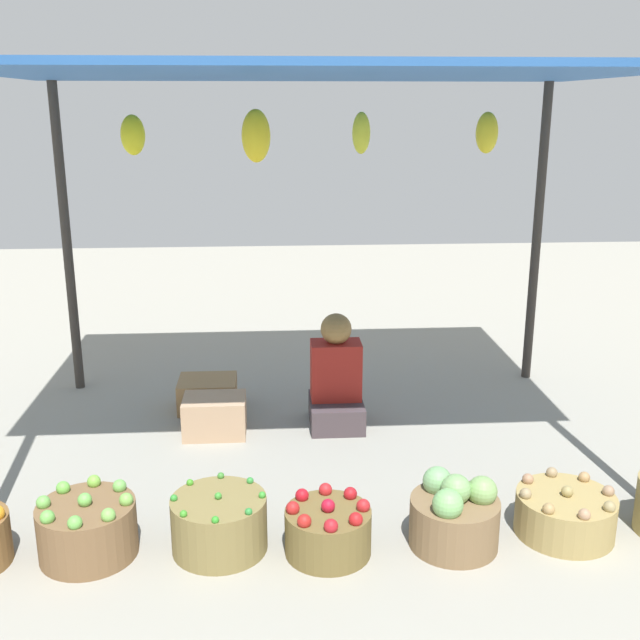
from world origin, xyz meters
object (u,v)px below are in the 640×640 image
object	(u,v)px
basket_red_apples	(328,530)
wooden_crate_near_vendor	(208,394)
vendor_person	(336,383)
basket_green_chilies	(219,523)
basket_potatoes	(565,514)
basket_green_apples	(87,528)
basket_cabbages	(454,516)
wooden_crate_stacked_rear	(215,416)

from	to	relation	value
basket_red_apples	wooden_crate_near_vendor	world-z (taller)	basket_red_apples
vendor_person	basket_green_chilies	world-z (taller)	vendor_person
vendor_person	basket_potatoes	bearing A→B (deg)	-54.34
basket_potatoes	basket_red_apples	bearing A→B (deg)	-175.67
basket_green_apples	basket_red_apples	xyz separation A→B (m)	(1.17, -0.06, -0.02)
basket_cabbages	wooden_crate_stacked_rear	distance (m)	1.90
basket_green_chilies	basket_red_apples	size ratio (longest dim) A/B	1.11
basket_green_chilies	basket_cabbages	xyz separation A→B (m)	(1.16, -0.04, 0.02)
basket_green_apples	basket_cabbages	size ratio (longest dim) A/B	1.07
vendor_person	basket_green_apples	xyz separation A→B (m)	(-1.34, -1.49, -0.16)
basket_potatoes	wooden_crate_stacked_rear	xyz separation A→B (m)	(-1.87, 1.34, 0.02)
vendor_person	wooden_crate_near_vendor	bearing A→B (deg)	159.95
basket_green_chilies	wooden_crate_stacked_rear	world-z (taller)	basket_green_chilies
basket_green_chilies	basket_red_apples	bearing A→B (deg)	-7.44
basket_red_apples	basket_potatoes	size ratio (longest dim) A/B	0.84
vendor_person	basket_cabbages	bearing A→B (deg)	-73.39
basket_green_apples	wooden_crate_near_vendor	size ratio (longest dim) A/B	1.15
vendor_person	basket_green_apples	world-z (taller)	vendor_person
vendor_person	wooden_crate_near_vendor	distance (m)	0.98
vendor_person	basket_green_chilies	distance (m)	1.65
basket_green_chilies	basket_red_apples	world-z (taller)	basket_green_chilies
basket_green_chilies	basket_potatoes	size ratio (longest dim) A/B	0.94
wooden_crate_near_vendor	basket_cabbages	bearing A→B (deg)	-53.84
vendor_person	basket_red_apples	world-z (taller)	vendor_person
basket_green_chilies	wooden_crate_stacked_rear	bearing A→B (deg)	94.80
basket_cabbages	vendor_person	bearing A→B (deg)	106.61
wooden_crate_stacked_rear	wooden_crate_near_vendor	bearing A→B (deg)	100.27
basket_potatoes	wooden_crate_stacked_rear	distance (m)	2.30
vendor_person	basket_red_apples	xyz separation A→B (m)	(-0.17, -1.56, -0.18)
basket_green_apples	basket_cabbages	distance (m)	1.80
basket_green_apples	wooden_crate_near_vendor	world-z (taller)	basket_green_apples
vendor_person	wooden_crate_near_vendor	xyz separation A→B (m)	(-0.90, 0.33, -0.19)
basket_green_apples	basket_cabbages	world-z (taller)	basket_cabbages
basket_red_apples	basket_cabbages	distance (m)	0.63
vendor_person	basket_red_apples	size ratio (longest dim) A/B	1.84
wooden_crate_stacked_rear	basket_potatoes	bearing A→B (deg)	-35.66
basket_green_apples	basket_potatoes	world-z (taller)	basket_green_apples
wooden_crate_near_vendor	wooden_crate_stacked_rear	size ratio (longest dim) A/B	1.00
basket_green_chilies	vendor_person	bearing A→B (deg)	64.58
vendor_person	basket_green_apples	distance (m)	2.01
basket_green_chilies	basket_red_apples	distance (m)	0.54
basket_red_apples	wooden_crate_stacked_rear	distance (m)	1.57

